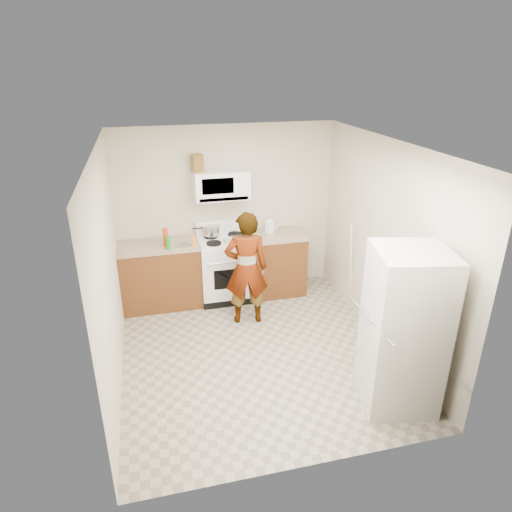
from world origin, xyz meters
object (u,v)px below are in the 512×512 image
object	(u,v)px
saucepan	(211,230)
fridge	(403,330)
gas_range	(225,267)
microwave	(221,185)
person	(246,269)
kettle	(270,226)

from	to	relation	value
saucepan	fridge	bearing A→B (deg)	-62.65
gas_range	microwave	size ratio (longest dim) A/B	1.49
microwave	person	world-z (taller)	microwave
gas_range	fridge	xyz separation A→B (m)	(1.30, -2.67, 0.36)
fridge	microwave	bearing A→B (deg)	126.83
gas_range	microwave	world-z (taller)	microwave
microwave	person	bearing A→B (deg)	-80.24
microwave	fridge	size ratio (longest dim) A/B	0.45
fridge	kettle	bearing A→B (deg)	113.89
fridge	saucepan	world-z (taller)	fridge
fridge	person	bearing A→B (deg)	132.78
person	kettle	distance (m)	1.06
person	kettle	size ratio (longest dim) A/B	8.78
person	saucepan	size ratio (longest dim) A/B	6.23
kettle	fridge	bearing A→B (deg)	-93.41
kettle	saucepan	size ratio (longest dim) A/B	0.71
fridge	saucepan	size ratio (longest dim) A/B	6.78
kettle	saucepan	xyz separation A→B (m)	(-0.88, 0.05, -0.00)
microwave	fridge	distance (m)	3.20
person	fridge	size ratio (longest dim) A/B	0.92
gas_range	person	size ratio (longest dim) A/B	0.72
gas_range	saucepan	world-z (taller)	gas_range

